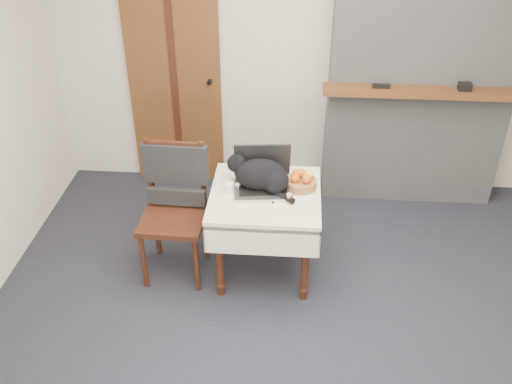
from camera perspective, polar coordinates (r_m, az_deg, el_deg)
ground at (r=3.98m, az=4.82°, el=-14.05°), size 4.50×4.50×0.00m
room_shell at (r=3.37m, az=6.28°, el=13.09°), size 4.52×4.01×2.61m
door at (r=5.17m, az=-8.15°, el=11.13°), size 0.82×0.10×2.00m
chimney at (r=4.94m, az=16.45°, el=12.75°), size 1.62×0.48×2.60m
side_table at (r=4.10m, az=0.93°, el=-1.41°), size 0.78×0.78×0.70m
laptop at (r=4.06m, az=0.67°, el=1.46°), size 0.44×0.39×0.30m
cat at (r=4.02m, az=0.58°, el=1.68°), size 0.51×0.35×0.27m
cream_jar at (r=4.02m, az=-2.70°, el=0.42°), size 0.07×0.07×0.08m
pill_bottle at (r=3.92m, az=3.33°, el=-0.62°), size 0.04×0.04×0.07m
fruit_basket at (r=4.08m, az=4.55°, el=1.09°), size 0.22×0.22×0.13m
desk_clutter at (r=4.05m, az=2.84°, el=0.14°), size 0.12×0.13×0.01m
chair at (r=4.17m, az=-8.13°, el=0.03°), size 0.48×0.47×1.03m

